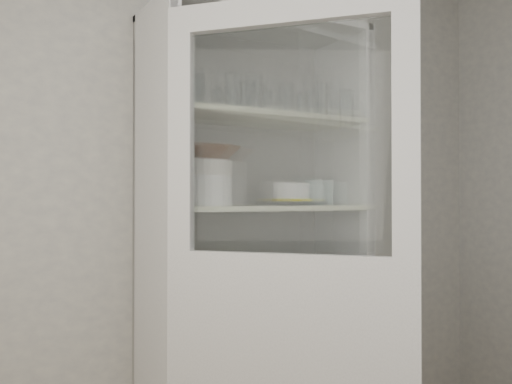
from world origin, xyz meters
TOP-DOWN VIEW (x-y plane):
  - wall_back at (0.00, 1.50)m, footprint 3.60×0.02m
  - pantry_cabinet at (0.20, 1.34)m, footprint 1.00×0.45m
  - cupboard_door at (-0.00, 0.71)m, footprint 0.62×0.70m
  - tumbler_0 at (-0.21, 1.13)m, footprint 0.08×0.08m
  - tumbler_1 at (-0.16, 1.13)m, footprint 0.08×0.08m
  - tumbler_2 at (0.11, 1.14)m, footprint 0.10×0.10m
  - tumbler_3 at (0.29, 1.16)m, footprint 0.09×0.09m
  - tumbler_4 at (0.43, 1.16)m, footprint 0.07×0.07m
  - tumbler_5 at (0.44, 1.11)m, footprint 0.09×0.09m
  - tumbler_6 at (0.61, 1.14)m, footprint 0.08×0.08m
  - tumbler_7 at (-0.21, 1.29)m, footprint 0.08×0.08m
  - tumbler_8 at (-0.11, 1.25)m, footprint 0.10×0.10m
  - tumbler_9 at (0.15, 1.25)m, footprint 0.08×0.08m
  - tumbler_10 at (0.06, 1.26)m, footprint 0.07×0.07m
  - tumbler_11 at (0.46, 1.28)m, footprint 0.08×0.08m
  - goblet_0 at (-0.11, 1.38)m, footprint 0.08×0.08m
  - goblet_1 at (0.07, 1.39)m, footprint 0.07×0.07m
  - goblet_2 at (0.29, 1.35)m, footprint 0.07×0.07m
  - goblet_3 at (0.44, 1.40)m, footprint 0.08×0.08m
  - plate_stack_front at (-0.07, 1.21)m, footprint 0.21×0.21m
  - plate_stack_back at (-0.18, 1.40)m, footprint 0.23×0.23m
  - cream_bowl at (-0.07, 1.21)m, footprint 0.26×0.26m
  - terracotta_bowl at (-0.07, 1.21)m, footprint 0.28×0.28m
  - glass_platter at (0.38, 1.26)m, footprint 0.39×0.39m
  - yellow_trivet at (0.38, 1.26)m, footprint 0.21×0.21m
  - white_ramekin at (0.38, 1.26)m, footprint 0.18×0.18m
  - grey_bowl_stack at (0.56, 1.29)m, footprint 0.14×0.14m
  - mug_blue at (0.51, 1.21)m, footprint 0.15×0.15m
  - mug_teal at (0.27, 1.35)m, footprint 0.11×0.11m
  - mug_white at (0.44, 1.16)m, footprint 0.10×0.10m
  - teal_jar at (0.39, 1.30)m, footprint 0.09×0.09m
  - measuring_cups at (-0.02, 1.22)m, footprint 0.10×0.10m
  - white_canister at (-0.21, 1.27)m, footprint 0.14×0.14m
  - cream_dish at (0.12, 1.26)m, footprint 0.29×0.29m
  - tin_box at (0.51, 1.24)m, footprint 0.20×0.15m
  - tumbler_12 at (0.01, 1.14)m, footprint 0.07×0.07m

SIDE VIEW (x-z plane):
  - tin_box at x=0.51m, z-range 0.46..0.52m
  - cream_dish at x=0.12m, z-range 0.46..0.53m
  - cupboard_door at x=0.00m, z-range -0.13..1.87m
  - measuring_cups at x=-0.02m, z-range 0.86..0.90m
  - mug_white at x=0.44m, z-range 0.86..0.94m
  - mug_teal at x=0.27m, z-range 0.86..0.96m
  - mug_blue at x=0.51m, z-range 0.86..0.97m
  - teal_jar at x=0.39m, z-range 0.86..0.97m
  - white_canister at x=-0.21m, z-range 0.86..1.00m
  - pantry_cabinet at x=0.20m, z-range -0.11..1.99m
  - glass_platter at x=0.38m, z-range 1.26..1.28m
  - yellow_trivet at x=0.38m, z-range 1.28..1.29m
  - plate_stack_back at x=-0.18m, z-range 1.26..1.32m
  - wall_back at x=0.00m, z-range 0.00..2.60m
  - grey_bowl_stack at x=0.56m, z-range 1.26..1.38m
  - plate_stack_front at x=-0.07m, z-range 1.26..1.39m
  - white_ramekin at x=0.38m, z-range 1.29..1.36m
  - cream_bowl at x=-0.07m, z-range 1.39..1.45m
  - terracotta_bowl at x=-0.07m, z-range 1.45..1.51m
  - tumbler_4 at x=0.43m, z-range 1.66..1.79m
  - tumbler_10 at x=0.06m, z-range 1.66..1.79m
  - tumbler_7 at x=-0.21m, z-range 1.66..1.79m
  - tumbler_11 at x=0.46m, z-range 1.66..1.79m
  - tumbler_6 at x=0.61m, z-range 1.66..1.80m
  - tumbler_0 at x=-0.21m, z-range 1.66..1.80m
  - tumbler_3 at x=0.29m, z-range 1.66..1.80m
  - tumbler_9 at x=0.15m, z-range 1.66..1.80m
  - tumbler_1 at x=-0.16m, z-range 1.66..1.81m
  - tumbler_8 at x=-0.11m, z-range 1.66..1.81m
  - tumbler_12 at x=0.01m, z-range 1.66..1.81m
  - tumbler_5 at x=0.44m, z-range 1.66..1.81m
  - goblet_1 at x=0.07m, z-range 1.66..1.81m
  - tumbler_2 at x=0.11m, z-range 1.66..1.82m
  - goblet_2 at x=0.29m, z-range 1.66..1.82m
  - goblet_0 at x=-0.11m, z-range 1.66..1.84m
  - goblet_3 at x=0.44m, z-range 1.66..1.85m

